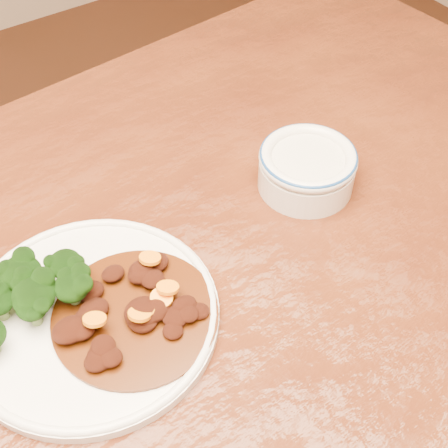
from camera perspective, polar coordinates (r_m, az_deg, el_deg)
dining_table at (r=0.70m, az=-7.97°, el=-15.30°), size 1.57×1.03×0.75m
dinner_plate at (r=0.65m, az=-12.06°, el=-8.19°), size 0.26×0.26×0.02m
broccoli_florets at (r=0.64m, az=-17.20°, el=-5.98°), size 0.13×0.09×0.05m
mince_stew at (r=0.63m, az=-8.51°, el=-7.91°), size 0.17×0.17×0.03m
dip_bowl at (r=0.76m, az=7.60°, el=5.16°), size 0.12×0.12×0.05m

